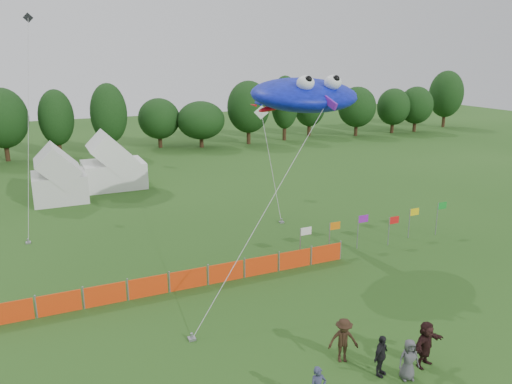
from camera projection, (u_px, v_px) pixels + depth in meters
name	position (u px, v px, depth m)	size (l,w,h in m)	color
ground	(321.00, 363.00, 18.90)	(160.00, 160.00, 0.00)	#234C16
treeline	(131.00, 117.00, 57.84)	(104.57, 8.78, 8.36)	#382314
tent_left	(59.00, 178.00, 39.24)	(4.06, 4.06, 3.58)	silver
tent_right	(113.00, 166.00, 43.23)	(5.20, 4.16, 3.67)	white
barrier_fence	(188.00, 279.00, 24.73)	(17.90, 0.06, 1.00)	red
flag_row	(376.00, 225.00, 29.99)	(10.73, 0.56, 2.14)	gray
spectator_c	(343.00, 340.00, 18.78)	(1.15, 0.66, 1.77)	black
spectator_d	(381.00, 356.00, 17.97)	(0.94, 0.39, 1.60)	black
spectator_e	(409.00, 360.00, 17.78)	(0.76, 0.49, 1.55)	#49494E
spectator_f	(426.00, 344.00, 18.51)	(1.68, 0.53, 1.81)	black
stingray_kite	(302.00, 94.00, 27.63)	(12.73, 15.47, 10.31)	#0F1FDB
small_kite_white	(266.00, 140.00, 39.46)	(3.29, 9.16, 7.16)	white
small_kite_dark	(28.00, 109.00, 34.67)	(2.19, 12.08, 14.31)	black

